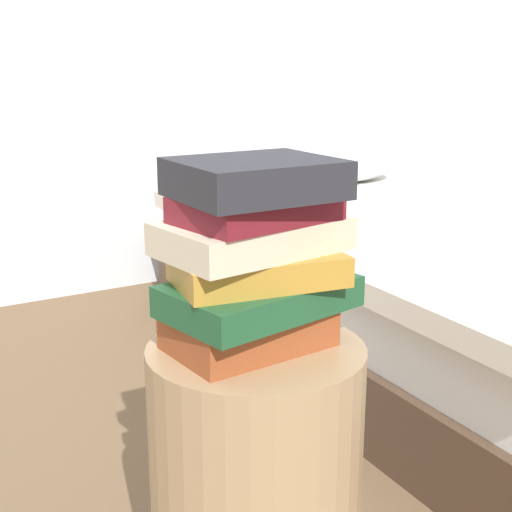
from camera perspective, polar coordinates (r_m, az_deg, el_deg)
The scene contains 8 objects.
bed at distance 2.54m, azimuth 16.65°, elevation -1.99°, with size 1.61×2.06×0.62m.
side_table at distance 1.28m, azimuth 0.00°, elevation -17.97°, with size 0.36×0.36×0.51m, color tan.
book_rust at distance 1.15m, azimuth -0.57°, elevation -5.82°, with size 0.25×0.16×0.06m, color #994723.
book_forest at distance 1.13m, azimuth 0.22°, elevation -3.18°, with size 0.29×0.18×0.05m, color #1E512D.
book_ochre at distance 1.11m, azimuth 0.01°, elevation -1.04°, with size 0.25×0.15×0.05m, color #B7842D.
book_cream at distance 1.11m, azimuth -0.06°, elevation 1.63°, with size 0.28×0.17×0.05m, color beige.
book_maroon at distance 1.10m, azimuth 0.08°, elevation 3.87°, with size 0.23×0.16×0.04m, color maroon.
book_charcoal at distance 1.07m, azimuth -0.06°, elevation 6.20°, with size 0.23×0.19×0.06m, color #28282D.
Camera 1 is at (-0.55, -0.92, 0.96)m, focal length 50.33 mm.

